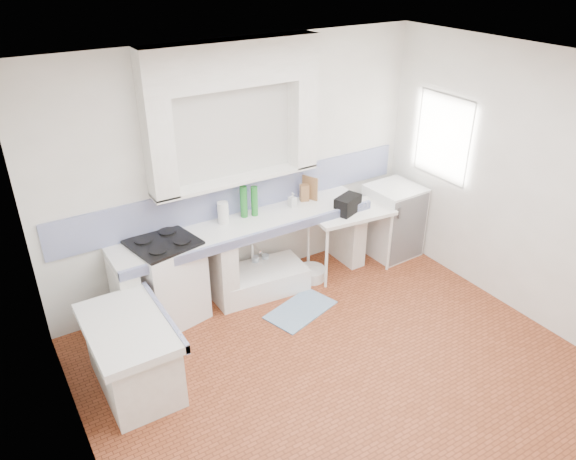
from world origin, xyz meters
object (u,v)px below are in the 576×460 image
side_table (349,241)px  fridge (393,220)px  stove (168,281)px  sink (261,281)px

side_table → fridge: size_ratio=1.05×
stove → side_table: 2.24m
sink → side_table: bearing=-3.1°
sink → fridge: (1.87, -0.12, 0.34)m
sink → fridge: fridge is taller
stove → sink: stove is taller
stove → side_table: stove is taller
fridge → sink: bearing=174.1°
stove → fridge: fridge is taller
stove → sink: 1.14m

